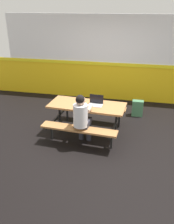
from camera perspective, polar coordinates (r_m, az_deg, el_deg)
ground_plane at (r=5.82m, az=2.06°, el=-5.22°), size 10.00×10.00×0.02m
accent_backdrop at (r=7.64m, az=5.61°, el=12.06°), size 8.00×0.14×2.60m
picnic_table_main at (r=5.59m, az=0.00°, el=0.22°), size 1.79×1.66×0.74m
student_nearer at (r=5.04m, az=-1.29°, el=-0.94°), size 0.38×0.53×1.21m
laptop_silver at (r=5.49m, az=2.08°, el=2.17°), size 0.33×0.24×0.22m
backpack_dark at (r=6.79m, az=11.89°, el=0.88°), size 0.30×0.22×0.44m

